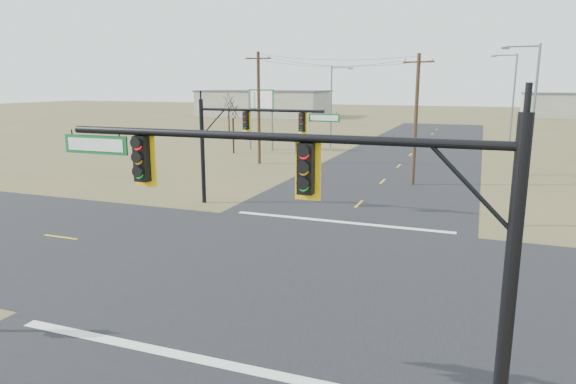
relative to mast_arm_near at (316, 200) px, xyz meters
The scene contains 18 objects.
ground 10.70m from the mast_arm_near, 113.17° to the left, with size 320.00×320.00×0.00m, color brown.
road_ew 10.70m from the mast_arm_near, 113.17° to the left, with size 160.00×14.00×0.02m, color black.
road_ns 10.70m from the mast_arm_near, 113.17° to the left, with size 14.00×160.00×0.02m, color black.
stop_bar_near 6.33m from the mast_arm_near, 162.21° to the left, with size 12.00×0.40×0.01m, color silver.
stop_bar_far 17.35m from the mast_arm_near, 102.94° to the left, with size 12.00×0.40×0.01m, color silver.
mast_arm_near is the anchor object (origin of this frame).
mast_arm_far 20.33m from the mast_arm_near, 118.86° to the left, with size 8.83×0.56×6.42m.
pedestal_signal_ne 19.34m from the mast_arm_near, 75.05° to the left, with size 0.59×0.52×4.85m.
utility_pole_near 28.33m from the mast_arm_near, 92.89° to the left, with size 2.26×0.71×9.42m.
utility_pole_far 37.43m from the mast_arm_near, 115.66° to the left, with size 2.48×0.29×10.14m.
highway_sign 47.33m from the mast_arm_near, 114.99° to the left, with size 3.46×1.08×6.71m.
streetlight_a 36.40m from the mast_arm_near, 79.50° to the left, with size 2.91×0.41×10.39m.
streetlight_b 59.47m from the mast_arm_near, 84.05° to the left, with size 3.04×0.43×10.86m.
streetlight_c 49.65m from the mast_arm_near, 105.37° to the left, with size 2.59×0.30×9.27m.
bare_tree_a 44.89m from the mast_arm_near, 118.87° to the left, with size 2.95×2.95×5.92m.
bare_tree_b 58.99m from the mast_arm_near, 118.88° to the left, with size 2.53×2.53×6.45m.
warehouse_left 107.97m from the mast_arm_near, 113.89° to the left, with size 28.00×14.00×5.50m, color #ABA898.
warehouse_mid 120.61m from the mast_arm_near, 79.84° to the left, with size 20.00×12.00×5.00m, color #ABA898.
Camera 1 is at (6.80, -18.49, 7.36)m, focal length 32.00 mm.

